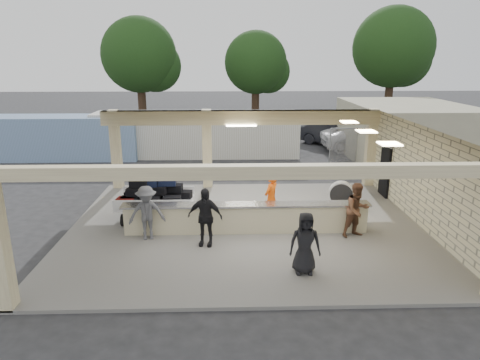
{
  "coord_description": "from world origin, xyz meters",
  "views": [
    {
      "loc": [
        -0.6,
        -13.78,
        5.77
      ],
      "look_at": [
        -0.16,
        1.0,
        1.46
      ],
      "focal_mm": 32.0,
      "sensor_mm": 36.0,
      "label": 1
    }
  ],
  "objects_px": {
    "passenger_a": "(357,210)",
    "container_white": "(197,134)",
    "drum_fan": "(341,194)",
    "passenger_c": "(147,213)",
    "container_blue": "(57,137)",
    "baggage_handler": "(271,198)",
    "car_white_b": "(438,138)",
    "passenger_b": "(205,217)",
    "luggage_cart": "(154,197)",
    "car_white_a": "(368,138)",
    "baggage_counter": "(246,218)",
    "passenger_d": "(305,243)",
    "car_dark": "(334,133)"
  },
  "relations": [
    {
      "from": "container_white",
      "to": "passenger_c",
      "type": "bearing_deg",
      "value": -93.14
    },
    {
      "from": "drum_fan",
      "to": "passenger_c",
      "type": "distance_m",
      "value": 7.42
    },
    {
      "from": "passenger_b",
      "to": "container_white",
      "type": "xyz_separation_m",
      "value": [
        -1.11,
        12.93,
        0.28
      ]
    },
    {
      "from": "passenger_c",
      "to": "luggage_cart",
      "type": "bearing_deg",
      "value": 79.47
    },
    {
      "from": "drum_fan",
      "to": "car_white_a",
      "type": "distance_m",
      "value": 11.83
    },
    {
      "from": "car_white_a",
      "to": "container_blue",
      "type": "bearing_deg",
      "value": 93.91
    },
    {
      "from": "luggage_cart",
      "to": "passenger_a",
      "type": "xyz_separation_m",
      "value": [
        6.77,
        -1.72,
        0.05
      ]
    },
    {
      "from": "passenger_b",
      "to": "car_white_a",
      "type": "bearing_deg",
      "value": 66.22
    },
    {
      "from": "passenger_d",
      "to": "car_white_b",
      "type": "relative_size",
      "value": 0.38
    },
    {
      "from": "luggage_cart",
      "to": "passenger_a",
      "type": "relative_size",
      "value": 1.46
    },
    {
      "from": "passenger_c",
      "to": "container_white",
      "type": "bearing_deg",
      "value": 74.47
    },
    {
      "from": "baggage_counter",
      "to": "car_white_a",
      "type": "relative_size",
      "value": 1.46
    },
    {
      "from": "drum_fan",
      "to": "car_white_b",
      "type": "xyz_separation_m",
      "value": [
        9.14,
        11.21,
        0.05
      ]
    },
    {
      "from": "passenger_a",
      "to": "passenger_d",
      "type": "relative_size",
      "value": 1.05
    },
    {
      "from": "luggage_cart",
      "to": "car_white_a",
      "type": "bearing_deg",
      "value": 46.39
    },
    {
      "from": "passenger_a",
      "to": "passenger_c",
      "type": "height_order",
      "value": "passenger_a"
    },
    {
      "from": "passenger_a",
      "to": "container_white",
      "type": "distance_m",
      "value": 13.79
    },
    {
      "from": "baggage_handler",
      "to": "passenger_d",
      "type": "distance_m",
      "value": 3.69
    },
    {
      "from": "baggage_handler",
      "to": "passenger_a",
      "type": "xyz_separation_m",
      "value": [
        2.64,
        -1.3,
        0.01
      ]
    },
    {
      "from": "baggage_handler",
      "to": "passenger_c",
      "type": "bearing_deg",
      "value": -35.54
    },
    {
      "from": "container_white",
      "to": "container_blue",
      "type": "height_order",
      "value": "container_white"
    },
    {
      "from": "drum_fan",
      "to": "car_dark",
      "type": "relative_size",
      "value": 0.23
    },
    {
      "from": "passenger_b",
      "to": "container_white",
      "type": "relative_size",
      "value": 0.15
    },
    {
      "from": "drum_fan",
      "to": "baggage_handler",
      "type": "distance_m",
      "value": 3.17
    },
    {
      "from": "baggage_counter",
      "to": "passenger_b",
      "type": "bearing_deg",
      "value": -142.55
    },
    {
      "from": "car_white_a",
      "to": "car_white_b",
      "type": "relative_size",
      "value": 1.23
    },
    {
      "from": "passenger_d",
      "to": "car_dark",
      "type": "bearing_deg",
      "value": 75.9
    },
    {
      "from": "car_white_b",
      "to": "car_dark",
      "type": "height_order",
      "value": "car_dark"
    },
    {
      "from": "car_dark",
      "to": "passenger_c",
      "type": "bearing_deg",
      "value": -176.78
    },
    {
      "from": "baggage_counter",
      "to": "passenger_d",
      "type": "height_order",
      "value": "passenger_d"
    },
    {
      "from": "luggage_cart",
      "to": "passenger_a",
      "type": "distance_m",
      "value": 6.98
    },
    {
      "from": "passenger_a",
      "to": "passenger_b",
      "type": "distance_m",
      "value": 4.88
    },
    {
      "from": "car_dark",
      "to": "container_blue",
      "type": "height_order",
      "value": "container_blue"
    },
    {
      "from": "container_white",
      "to": "container_blue",
      "type": "relative_size",
      "value": 1.26
    },
    {
      "from": "passenger_d",
      "to": "car_white_a",
      "type": "xyz_separation_m",
      "value": [
        6.81,
        15.95,
        -0.16
      ]
    },
    {
      "from": "container_blue",
      "to": "car_white_b",
      "type": "bearing_deg",
      "value": 4.76
    },
    {
      "from": "passenger_d",
      "to": "luggage_cart",
      "type": "bearing_deg",
      "value": 140.9
    },
    {
      "from": "car_dark",
      "to": "container_white",
      "type": "bearing_deg",
      "value": 143.27
    },
    {
      "from": "drum_fan",
      "to": "baggage_handler",
      "type": "relative_size",
      "value": 0.6
    },
    {
      "from": "baggage_handler",
      "to": "passenger_a",
      "type": "distance_m",
      "value": 2.94
    },
    {
      "from": "passenger_b",
      "to": "luggage_cart",
      "type": "bearing_deg",
      "value": 141.06
    },
    {
      "from": "passenger_c",
      "to": "passenger_a",
      "type": "bearing_deg",
      "value": -12.04
    },
    {
      "from": "drum_fan",
      "to": "passenger_c",
      "type": "bearing_deg",
      "value": -144.86
    },
    {
      "from": "baggage_handler",
      "to": "car_white_b",
      "type": "bearing_deg",
      "value": 173.2
    },
    {
      "from": "baggage_counter",
      "to": "drum_fan",
      "type": "height_order",
      "value": "drum_fan"
    },
    {
      "from": "passenger_a",
      "to": "passenger_b",
      "type": "height_order",
      "value": "passenger_b"
    },
    {
      "from": "baggage_handler",
      "to": "car_dark",
      "type": "height_order",
      "value": "baggage_handler"
    },
    {
      "from": "luggage_cart",
      "to": "passenger_b",
      "type": "bearing_deg",
      "value": -48.91
    },
    {
      "from": "drum_fan",
      "to": "passenger_c",
      "type": "xyz_separation_m",
      "value": [
        -6.92,
        -2.67,
        0.31
      ]
    },
    {
      "from": "passenger_a",
      "to": "car_white_b",
      "type": "bearing_deg",
      "value": 35.79
    }
  ]
}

